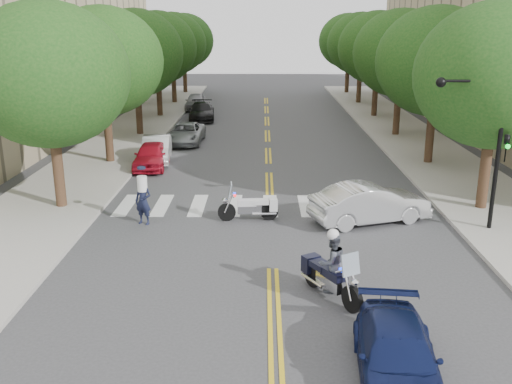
{
  "coord_description": "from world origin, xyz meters",
  "views": [
    {
      "loc": [
        -0.33,
        -16.74,
        7.61
      ],
      "look_at": [
        -0.58,
        4.23,
        1.3
      ],
      "focal_mm": 40.0,
      "sensor_mm": 36.0,
      "label": 1
    }
  ],
  "objects_px": {
    "sedan_blue": "(397,357)",
    "convertible": "(370,203)",
    "motorcycle_parked": "(253,207)",
    "officer_standing": "(143,201)",
    "motorcycle_police": "(330,267)"
  },
  "relations": [
    {
      "from": "motorcycle_parked",
      "to": "sedan_blue",
      "type": "bearing_deg",
      "value": -167.79
    },
    {
      "from": "motorcycle_police",
      "to": "sedan_blue",
      "type": "height_order",
      "value": "motorcycle_police"
    },
    {
      "from": "motorcycle_parked",
      "to": "convertible",
      "type": "relative_size",
      "value": 0.51
    },
    {
      "from": "motorcycle_parked",
      "to": "officer_standing",
      "type": "xyz_separation_m",
      "value": [
        -4.26,
        -0.49,
        0.39
      ]
    },
    {
      "from": "sedan_blue",
      "to": "convertible",
      "type": "bearing_deg",
      "value": 88.57
    },
    {
      "from": "motorcycle_police",
      "to": "officer_standing",
      "type": "distance_m",
      "value": 8.94
    },
    {
      "from": "motorcycle_parked",
      "to": "officer_standing",
      "type": "height_order",
      "value": "officer_standing"
    },
    {
      "from": "motorcycle_police",
      "to": "sedan_blue",
      "type": "distance_m",
      "value": 4.14
    },
    {
      "from": "convertible",
      "to": "sedan_blue",
      "type": "relative_size",
      "value": 1.1
    },
    {
      "from": "sedan_blue",
      "to": "officer_standing",
      "type": "bearing_deg",
      "value": 132.37
    },
    {
      "from": "motorcycle_parked",
      "to": "sedan_blue",
      "type": "height_order",
      "value": "motorcycle_parked"
    },
    {
      "from": "motorcycle_police",
      "to": "motorcycle_parked",
      "type": "bearing_deg",
      "value": -100.93
    },
    {
      "from": "convertible",
      "to": "motorcycle_police",
      "type": "bearing_deg",
      "value": 141.33
    },
    {
      "from": "officer_standing",
      "to": "motorcycle_police",
      "type": "bearing_deg",
      "value": -22.26
    },
    {
      "from": "motorcycle_police",
      "to": "convertible",
      "type": "height_order",
      "value": "motorcycle_police"
    }
  ]
}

